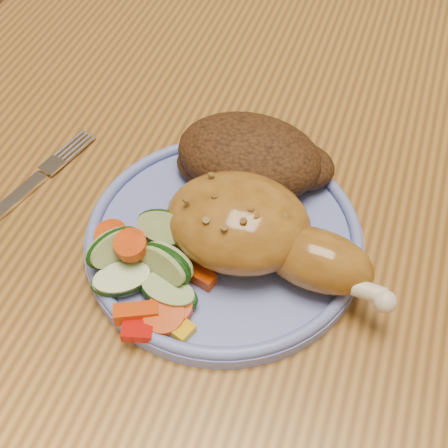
{
  "coord_description": "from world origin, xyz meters",
  "views": [
    {
      "loc": [
        0.03,
        -0.36,
        1.17
      ],
      "look_at": [
        -0.07,
        -0.06,
        0.78
      ],
      "focal_mm": 50.0,
      "sensor_mm": 36.0,
      "label": 1
    }
  ],
  "objects_px": {
    "dining_table": "(308,270)",
    "plate": "(224,240)",
    "fork": "(18,195)",
    "chair_far": "(380,56)"
  },
  "relations": [
    {
      "from": "plate",
      "to": "fork",
      "type": "distance_m",
      "value": 0.19
    },
    {
      "from": "dining_table",
      "to": "fork",
      "type": "height_order",
      "value": "fork"
    },
    {
      "from": "dining_table",
      "to": "chair_far",
      "type": "xyz_separation_m",
      "value": [
        0.0,
        0.63,
        -0.17
      ]
    },
    {
      "from": "chair_far",
      "to": "plate",
      "type": "xyz_separation_m",
      "value": [
        -0.07,
        -0.68,
        0.26
      ]
    },
    {
      "from": "dining_table",
      "to": "chair_far",
      "type": "relative_size",
      "value": 1.54
    },
    {
      "from": "dining_table",
      "to": "plate",
      "type": "height_order",
      "value": "plate"
    },
    {
      "from": "dining_table",
      "to": "plate",
      "type": "bearing_deg",
      "value": -140.81
    },
    {
      "from": "dining_table",
      "to": "plate",
      "type": "xyz_separation_m",
      "value": [
        -0.07,
        -0.06,
        0.09
      ]
    },
    {
      "from": "plate",
      "to": "fork",
      "type": "bearing_deg",
      "value": -177.32
    },
    {
      "from": "chair_far",
      "to": "plate",
      "type": "relative_size",
      "value": 3.88
    }
  ]
}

